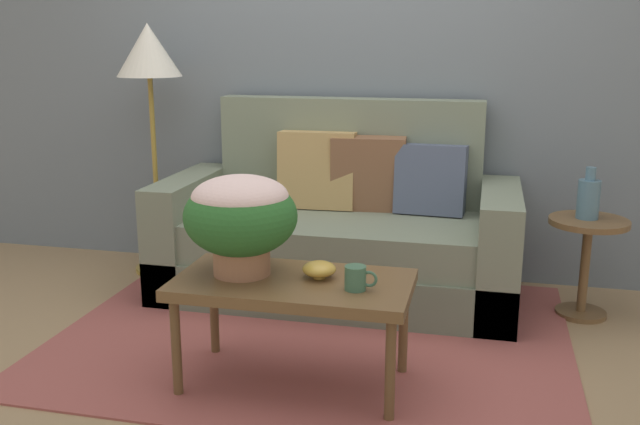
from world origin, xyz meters
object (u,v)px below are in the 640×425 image
Objects in this scene: coffee_mug at (356,278)px; table_vase at (588,198)px; couch at (341,234)px; side_table at (586,249)px; floor_lamp at (149,66)px; coffee_table at (293,290)px; snack_bowl at (319,269)px; potted_plant at (241,214)px.

coffee_mug is 1.52m from table_vase.
couch reaches higher than table_vase.
table_vase is (-0.01, 0.01, 0.27)m from side_table.
floor_lamp is (-1.17, 0.11, 0.91)m from couch.
floor_lamp reaches higher than couch.
table_vase is at bearing 41.14° from coffee_table.
floor_lamp is at bearing 137.32° from snack_bowl.
side_table is at bearing 40.57° from coffee_table.
coffee_mug reaches higher than side_table.
floor_lamp is 1.66m from potted_plant.
floor_lamp is 10.83× the size of snack_bowl.
coffee_mug is (0.31, -1.20, 0.17)m from couch.
couch is 1.25m from coffee_mug.
side_table is (1.26, 1.08, -0.06)m from coffee_table.
couch is 2.02× the size of coffee_table.
couch is 1.49m from floor_lamp.
floor_lamp is at bearing 174.55° from couch.
coffee_mug is 0.93× the size of snack_bowl.
coffee_mug is at bearing -12.58° from coffee_table.
floor_lamp is 11.59× the size of coffee_mug.
table_vase is at bearing 42.42° from snack_bowl.
coffee_table is 1.85× the size of side_table.
potted_plant is 0.55m from coffee_mug.
floor_lamp is 5.67× the size of table_vase.
side_table reaches higher than coffee_table.
couch is 15.06× the size of coffee_mug.
side_table is at bearing -45.59° from table_vase.
couch reaches higher than coffee_mug.
floor_lamp is at bearing 176.40° from table_vase.
potted_plant is at bearing -51.27° from floor_lamp.
side_table is 1.57m from snack_bowl.
potted_plant reaches higher than table_vase.
couch reaches higher than side_table.
coffee_table is at bearing -5.49° from potted_plant.
floor_lamp reaches higher than side_table.
snack_bowl is (1.31, -1.21, -0.75)m from floor_lamp.
potted_plant is (-0.23, 0.02, 0.30)m from coffee_table.
potted_plant reaches higher than side_table.
coffee_mug is at bearing -9.41° from potted_plant.
snack_bowl is 1.57m from table_vase.
coffee_mug reaches higher than snack_bowl.
table_vase is at bearing -1.91° from couch.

